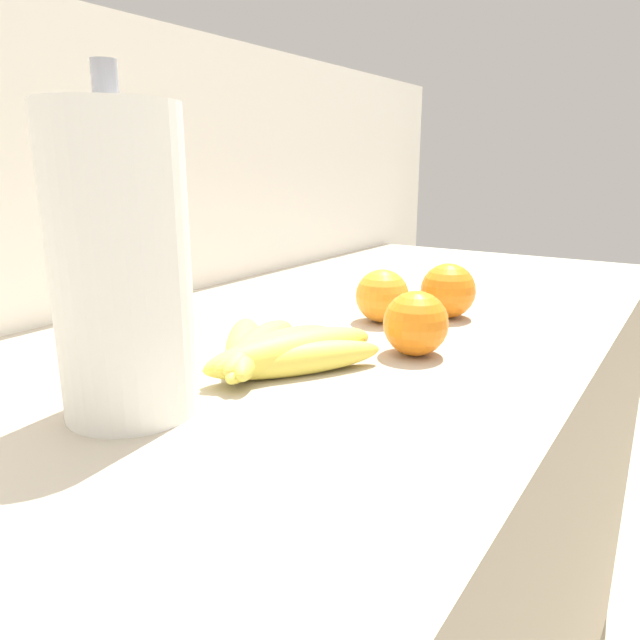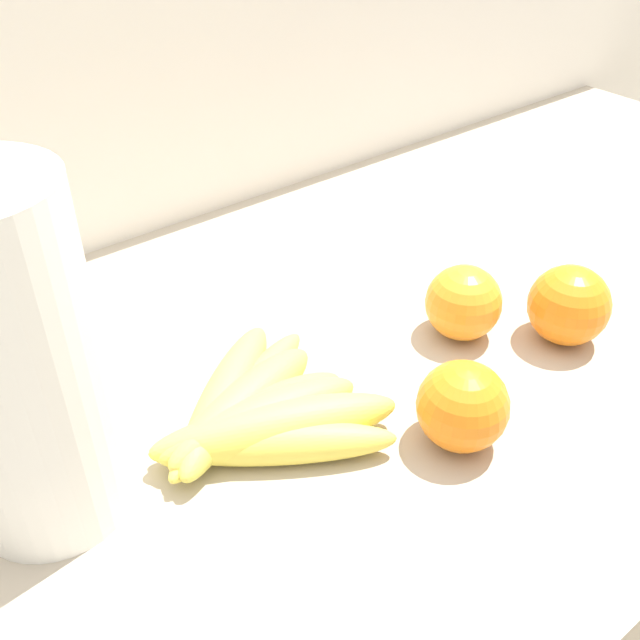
% 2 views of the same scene
% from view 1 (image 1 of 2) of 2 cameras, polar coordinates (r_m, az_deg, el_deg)
% --- Properties ---
extents(counter, '(1.71, 0.65, 0.88)m').
position_cam_1_polar(counter, '(0.96, -1.61, -28.12)').
color(counter, '#ADA08C').
rests_on(counter, ground).
extents(wall_back, '(2.11, 0.06, 1.30)m').
position_cam_1_polar(wall_back, '(1.05, -18.09, -10.97)').
color(wall_back, silver).
rests_on(wall_back, ground).
extents(banana_bunch, '(0.20, 0.21, 0.04)m').
position_cam_1_polar(banana_bunch, '(0.63, -4.69, -2.94)').
color(banana_bunch, '#E2CF4C').
rests_on(banana_bunch, counter).
extents(orange_far_right, '(0.07, 0.07, 0.07)m').
position_cam_1_polar(orange_far_right, '(0.81, 6.02, 2.33)').
color(orange_far_right, orange).
rests_on(orange_far_right, counter).
extents(orange_front, '(0.07, 0.07, 0.07)m').
position_cam_1_polar(orange_front, '(0.67, 9.23, -0.32)').
color(orange_front, orange).
rests_on(orange_front, counter).
extents(orange_center, '(0.08, 0.08, 0.08)m').
position_cam_1_polar(orange_center, '(0.85, 12.26, 2.78)').
color(orange_center, orange).
rests_on(orange_center, counter).
extents(paper_towel_roll, '(0.11, 0.11, 0.29)m').
position_cam_1_polar(paper_towel_roll, '(0.52, -18.65, 5.01)').
color(paper_towel_roll, white).
rests_on(paper_towel_roll, counter).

